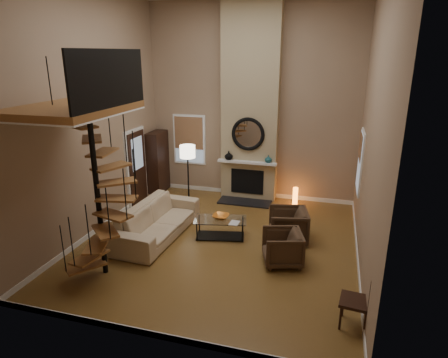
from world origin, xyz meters
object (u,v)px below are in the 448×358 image
(coffee_table, at_px, (220,226))
(sofa, at_px, (157,220))
(side_chair, at_px, (362,298))
(floor_lamp, at_px, (188,156))
(armchair_far, at_px, (286,248))
(hutch, at_px, (158,162))
(accent_lamp, at_px, (295,196))
(armchair_near, at_px, (291,226))

(coffee_table, bearing_deg, sofa, -167.15)
(sofa, relative_size, side_chair, 2.71)
(coffee_table, xyz_separation_m, floor_lamp, (-1.44, 1.72, 1.13))
(armchair_far, bearing_deg, hutch, -143.78)
(floor_lamp, distance_m, accent_lamp, 3.23)
(floor_lamp, bearing_deg, hutch, 148.26)
(armchair_near, distance_m, side_chair, 3.05)
(armchair_far, bearing_deg, sofa, -114.97)
(hutch, bearing_deg, coffee_table, -42.76)
(armchair_near, distance_m, armchair_far, 1.08)
(hutch, xyz_separation_m, accent_lamp, (4.18, 0.03, -0.70))
(hutch, relative_size, side_chair, 1.89)
(floor_lamp, bearing_deg, sofa, -89.96)
(sofa, bearing_deg, floor_lamp, 3.02)
(armchair_near, bearing_deg, floor_lamp, -127.08)
(armchair_far, relative_size, accent_lamp, 1.52)
(floor_lamp, bearing_deg, coffee_table, -50.17)
(coffee_table, height_order, accent_lamp, accent_lamp)
(side_chair, bearing_deg, accent_lamp, 107.04)
(armchair_near, relative_size, side_chair, 0.89)
(hutch, bearing_deg, sofa, -65.65)
(hutch, bearing_deg, accent_lamp, 0.36)
(coffee_table, bearing_deg, hutch, 137.24)
(armchair_near, distance_m, floor_lamp, 3.52)
(armchair_far, xyz_separation_m, floor_lamp, (-3.05, 2.50, 1.06))
(sofa, xyz_separation_m, coffee_table, (1.43, 0.33, -0.11))
(sofa, bearing_deg, armchair_far, -95.42)
(sofa, xyz_separation_m, armchair_far, (3.05, -0.45, -0.04))
(armchair_far, bearing_deg, floor_lamp, -145.87)
(coffee_table, bearing_deg, floor_lamp, 129.83)
(armchair_near, bearing_deg, accent_lamp, 171.57)
(hutch, distance_m, side_chair, 7.55)
(sofa, distance_m, floor_lamp, 2.29)
(coffee_table, bearing_deg, accent_lamp, 60.10)
(coffee_table, relative_size, floor_lamp, 0.75)
(sofa, xyz_separation_m, side_chair, (4.41, -2.08, 0.13))
(sofa, relative_size, coffee_table, 2.02)
(sofa, bearing_deg, accent_lamp, -42.28)
(hutch, bearing_deg, floor_lamp, -31.74)
(hutch, xyz_separation_m, side_chair, (5.70, -4.93, -0.42))
(armchair_far, distance_m, side_chair, 2.13)
(coffee_table, distance_m, accent_lamp, 2.93)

